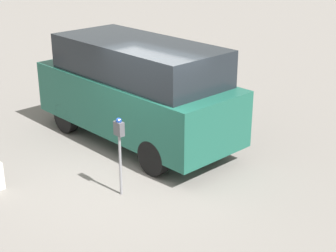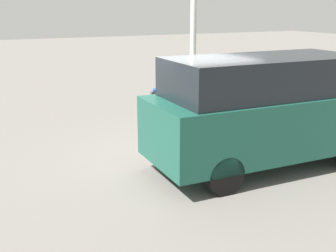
{
  "view_description": "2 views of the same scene",
  "coord_description": "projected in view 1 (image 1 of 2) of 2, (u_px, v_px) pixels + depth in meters",
  "views": [
    {
      "loc": [
        -7.1,
        6.1,
        4.73
      ],
      "look_at": [
        -0.93,
        -0.1,
        1.31
      ],
      "focal_mm": 55.0,
      "sensor_mm": 36.0,
      "label": 1
    },
    {
      "loc": [
        -4.47,
        -8.08,
        3.35
      ],
      "look_at": [
        -0.92,
        -1.02,
        1.11
      ],
      "focal_mm": 45.0,
      "sensor_mm": 36.0,
      "label": 2
    }
  ],
  "objects": [
    {
      "name": "parking_meter_near",
      "position": [
        119.0,
        139.0,
        9.29
      ],
      "size": [
        0.21,
        0.12,
        1.54
      ],
      "rotation": [
        0.0,
        0.0,
        -0.07
      ],
      "color": "gray",
      "rests_on": "ground"
    },
    {
      "name": "parked_van",
      "position": [
        136.0,
        89.0,
        11.63
      ],
      "size": [
        5.2,
        2.15,
        2.38
      ],
      "rotation": [
        0.0,
        0.0,
        -0.03
      ],
      "color": "#195142",
      "rests_on": "ground"
    },
    {
      "name": "ground_plane",
      "position": [
        132.0,
        176.0,
        10.42
      ],
      "size": [
        80.0,
        80.0,
        0.0
      ],
      "primitive_type": "plane",
      "color": "slate"
    }
  ]
}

